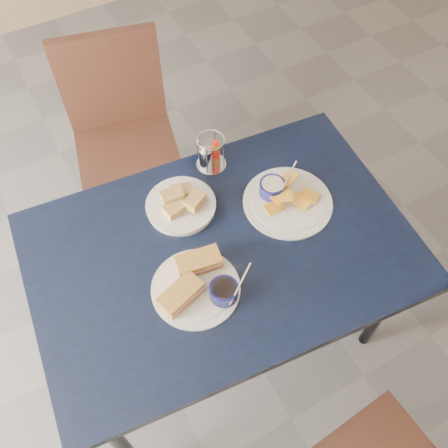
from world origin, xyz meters
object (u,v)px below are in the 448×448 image
condiment_caddy (210,155)px  dining_table (222,258)px  plantain_plate (283,197)px  sandwich_plate (198,284)px  chair_far (117,126)px  bread_basket (181,204)px

condiment_caddy → dining_table: bearing=-111.6°
plantain_plate → condiment_caddy: condiment_caddy is taller
dining_table → sandwich_plate: 0.18m
dining_table → chair_far: bearing=93.1°
condiment_caddy → sandwich_plate: bearing=-121.8°
dining_table → sandwich_plate: sandwich_plate is taller
plantain_plate → dining_table: bearing=-166.1°
chair_far → sandwich_plate: size_ratio=3.09×
sandwich_plate → condiment_caddy: (0.27, 0.43, 0.03)m
chair_far → bread_basket: (0.00, -0.69, 0.23)m
dining_table → bread_basket: size_ratio=5.55×
dining_table → plantain_plate: bearing=13.9°
dining_table → condiment_caddy: 0.38m
bread_basket → chair_far: bearing=90.3°
chair_far → bread_basket: size_ratio=3.95×
sandwich_plate → condiment_caddy: 0.51m
dining_table → condiment_caddy: (0.13, 0.34, 0.12)m
sandwich_plate → plantain_plate: (0.42, 0.16, -0.01)m
plantain_plate → bread_basket: (-0.33, 0.14, 0.01)m
chair_far → plantain_plate: (0.33, -0.83, 0.23)m
sandwich_plate → bread_basket: sandwich_plate is taller
dining_table → chair_far: (-0.05, 0.90, -0.15)m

